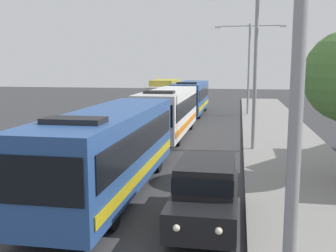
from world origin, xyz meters
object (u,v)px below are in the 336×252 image
bus_second_in_line (169,111)px  streetlamp_far (249,59)px  bus_lead (111,147)px  bus_middle (191,97)px  white_suv (206,190)px  streetlamp_mid (256,55)px  streetlamp_near (300,21)px  box_truck_oncoming (164,94)px

bus_second_in_line → streetlamp_far: size_ratio=1.30×
bus_lead → bus_middle: (-0.00, 24.53, -0.00)m
white_suv → streetlamp_far: size_ratio=0.57×
streetlamp_far → bus_lead: bearing=-102.6°
white_suv → bus_second_in_line: bearing=104.1°
bus_middle → streetlamp_mid: (5.40, -16.42, 3.50)m
streetlamp_mid → streetlamp_far: size_ratio=1.01×
bus_middle → streetlamp_mid: size_ratio=1.28×
bus_lead → streetlamp_mid: bearing=56.3°
bus_middle → white_suv: bus_middle is taller
streetlamp_near → streetlamp_mid: 16.10m
bus_lead → streetlamp_near: size_ratio=1.31×
bus_second_in_line → bus_middle: 12.31m
bus_second_in_line → streetlamp_mid: size_ratio=1.29×
bus_second_in_line → box_truck_oncoming: size_ratio=1.44×
streetlamp_far → bus_middle: bearing=176.6°
streetlamp_near → streetlamp_far: streetlamp_near is taller
white_suv → streetlamp_near: (1.70, -5.53, 4.24)m
bus_lead → box_truck_oncoming: (-3.30, 27.95, 0.02)m
streetlamp_near → streetlamp_far: (0.00, 32.20, -0.02)m
bus_middle → box_truck_oncoming: bearing=134.0°
bus_second_in_line → white_suv: bearing=-75.9°
box_truck_oncoming → streetlamp_near: size_ratio=0.89×
bus_second_in_line → streetlamp_mid: (5.40, -4.11, 3.50)m
streetlamp_mid → streetlamp_far: (-0.00, 16.10, 0.06)m
box_truck_oncoming → streetlamp_mid: streetlamp_mid is taller
bus_middle → streetlamp_far: streetlamp_far is taller
bus_lead → white_suv: 4.49m
bus_second_in_line → bus_middle: (-0.00, 12.31, -0.00)m
white_suv → streetlamp_far: bearing=86.4°
bus_lead → white_suv: (3.70, -2.46, -0.66)m
bus_lead → box_truck_oncoming: bus_lead is taller
box_truck_oncoming → streetlamp_far: 10.11m
bus_lead → streetlamp_mid: (5.40, 8.10, 3.50)m
bus_lead → bus_middle: same height
bus_middle → streetlamp_near: (5.40, -32.52, 3.58)m
streetlamp_near → streetlamp_mid: streetlamp_near is taller
bus_second_in_line → box_truck_oncoming: bearing=101.9°
bus_middle → bus_lead: bearing=-90.0°
bus_second_in_line → streetlamp_mid: 7.63m
bus_lead → bus_second_in_line: same height
white_suv → streetlamp_mid: bearing=80.9°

